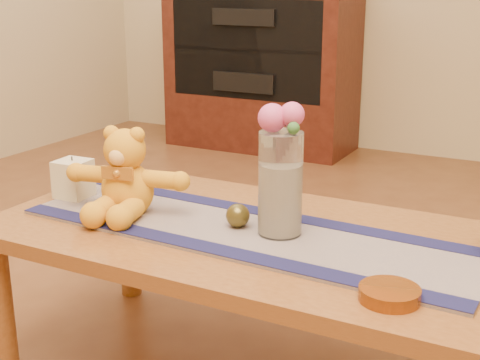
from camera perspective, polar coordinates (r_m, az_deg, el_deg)
The scene contains 23 objects.
coffee_table_top at distance 1.72m, azimuth 1.48°, elevation -5.02°, with size 1.40×0.70×0.04m, color brown.
table_leg_fl at distance 1.96m, azimuth -19.88°, elevation -10.37°, with size 0.07×0.07×0.41m, color brown.
table_leg_bl at distance 2.35m, azimuth -9.50°, elevation -5.04°, with size 0.07×0.07×0.41m, color brown.
persian_runner at distance 1.70m, azimuth 0.36°, elevation -4.43°, with size 1.20×0.35×0.01m, color #1A1948.
runner_border_near at distance 1.58m, azimuth -2.24°, elevation -5.90°, with size 1.20×0.06×0.00m, color #15153F.
runner_border_far at distance 1.82m, azimuth 2.61°, elevation -2.84°, with size 1.20×0.06×0.00m, color #15153F.
teddy_bear at distance 1.82m, azimuth -9.71°, elevation 0.69°, with size 0.33×0.27×0.23m, color orange, non-canonical shape.
pillar_candle at distance 2.00m, azimuth -14.12°, elevation 0.12°, with size 0.09×0.09×0.11m, color beige.
candle_wick at distance 1.98m, azimuth -14.24°, elevation 1.81°, with size 0.00×0.00×0.01m, color black.
glass_vase at distance 1.63m, azimuth 3.49°, elevation -0.33°, with size 0.11×0.11×0.26m, color silver.
potpourri_fill at distance 1.65m, azimuth 3.46°, elevation -1.63°, with size 0.09×0.09×0.18m, color beige.
rose_left at distance 1.59m, azimuth 2.79°, elevation 5.35°, with size 0.07×0.07×0.07m, color #D54B85.
rose_right at distance 1.59m, azimuth 4.50°, elevation 5.64°, with size 0.06×0.06×0.06m, color #D54B85.
blue_flower_back at distance 1.62m, azimuth 4.42°, elevation 5.28°, with size 0.04×0.04×0.04m, color #445394.
blue_flower_side at distance 1.63m, azimuth 2.91°, elevation 5.05°, with size 0.04×0.04×0.04m, color #445394.
leaf_sprig at distance 1.56m, azimuth 4.62°, elevation 4.47°, with size 0.03×0.03×0.03m, color #33662D.
bronze_ball at distance 1.71m, azimuth -0.19°, elevation -3.07°, with size 0.06×0.06×0.06m, color #4D4319.
amber_dish at distance 1.38m, azimuth 12.72°, elevation -9.54°, with size 0.12×0.12×0.03m, color #BF5914.
media_cabinet at distance 4.38m, azimuth 1.87°, elevation 9.94°, with size 1.20×0.50×1.10m, color black.
cabinet_cavity at distance 4.16m, azimuth 0.43°, elevation 11.11°, with size 1.02×0.03×0.61m, color black.
cabinet_shelf at distance 4.24m, azimuth 0.97°, elevation 11.21°, with size 1.02×0.20×0.03m, color black.
stereo_upper at distance 4.24m, azimuth 1.11°, elevation 13.89°, with size 0.42×0.28×0.10m, color black.
stereo_lower at distance 4.28m, azimuth 1.08°, elevation 8.59°, with size 0.42×0.28×0.12m, color black.
Camera 1 is at (0.71, -1.43, 1.07)m, focal length 49.66 mm.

